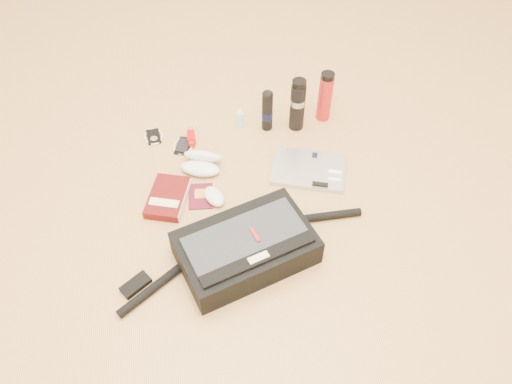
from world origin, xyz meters
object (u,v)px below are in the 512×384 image
thermos_black (298,105)px  thermos_red (325,97)px  messenger_bag (245,248)px  book (168,198)px  laptop (309,170)px

thermos_black → thermos_red: 0.14m
messenger_bag → thermos_black: (0.33, 0.66, 0.07)m
book → thermos_red: 0.83m
messenger_bag → thermos_red: (0.46, 0.70, 0.06)m
laptop → book: (-0.59, -0.06, 0.01)m
thermos_red → book: bearing=-151.9°
messenger_bag → thermos_red: 0.84m
book → thermos_red: (0.73, 0.39, 0.10)m
messenger_bag → thermos_red: thermos_red is taller
book → thermos_black: size_ratio=0.96×
book → thermos_red: size_ratio=1.00×
laptop → book: size_ratio=1.45×
messenger_bag → thermos_black: bearing=45.9°
laptop → thermos_black: thermos_black is taller
messenger_bag → book: size_ratio=3.80×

